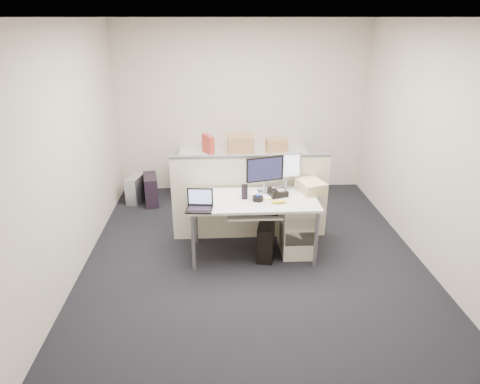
{
  "coord_description": "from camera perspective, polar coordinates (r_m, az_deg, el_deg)",
  "views": [
    {
      "loc": [
        -0.41,
        -4.58,
        2.7
      ],
      "look_at": [
        -0.15,
        0.15,
        0.76
      ],
      "focal_mm": 32.0,
      "sensor_mm": 36.0,
      "label": 1
    }
  ],
  "objects": [
    {
      "name": "back_counter",
      "position": [
        6.93,
        0.41,
        2.53
      ],
      "size": [
        2.0,
        0.6,
        0.72
      ],
      "primitive_type": "cube",
      "color": "beige",
      "rests_on": "floor"
    },
    {
      "name": "manila_folders",
      "position": [
        5.27,
        9.42,
        0.77
      ],
      "size": [
        0.37,
        0.42,
        0.13
      ],
      "primitive_type": "cube",
      "rotation": [
        0.0,
        0.0,
        0.29
      ],
      "color": "tan",
      "rests_on": "desk"
    },
    {
      "name": "desk",
      "position": [
        5.03,
        1.76,
        -1.62
      ],
      "size": [
        1.5,
        0.75,
        0.73
      ],
      "color": "silver",
      "rests_on": "floor"
    },
    {
      "name": "red_binder",
      "position": [
        6.67,
        -4.28,
        6.28
      ],
      "size": [
        0.2,
        0.33,
        0.3
      ],
      "primitive_type": "cube",
      "rotation": [
        0.0,
        0.0,
        0.42
      ],
      "color": "#BD342B",
      "rests_on": "back_counter"
    },
    {
      "name": "wall_right",
      "position": [
        5.35,
        23.85,
        5.73
      ],
      "size": [
        0.02,
        4.5,
        2.7
      ],
      "primitive_type": "cube",
      "color": "beige",
      "rests_on": "ground"
    },
    {
      "name": "trackball",
      "position": [
        4.95,
        2.4,
        -0.88
      ],
      "size": [
        0.15,
        0.15,
        0.05
      ],
      "primitive_type": "cylinder",
      "rotation": [
        0.0,
        0.0,
        -0.18
      ],
      "color": "black",
      "rests_on": "desk"
    },
    {
      "name": "wall_back",
      "position": [
        6.98,
        0.27,
        11.1
      ],
      "size": [
        4.0,
        0.02,
        2.7
      ],
      "primitive_type": "cube",
      "color": "beige",
      "rests_on": "ground"
    },
    {
      "name": "monitor_small",
      "position": [
        5.27,
        6.14,
        2.77
      ],
      "size": [
        0.39,
        0.24,
        0.44
      ],
      "primitive_type": "cube",
      "rotation": [
        0.0,
        0.0,
        0.16
      ],
      "color": "#B7B7BC",
      "rests_on": "desk"
    },
    {
      "name": "floor",
      "position": [
        5.34,
        1.68,
        -8.2
      ],
      "size": [
        4.0,
        4.5,
        0.01
      ],
      "primitive_type": "cube",
      "color": "black",
      "rests_on": "ground"
    },
    {
      "name": "keyboard_tray",
      "position": [
        4.89,
        1.93,
        -2.95
      ],
      "size": [
        0.62,
        0.32,
        0.02
      ],
      "primitive_type": "cube",
      "color": "silver",
      "rests_on": "desk"
    },
    {
      "name": "cardboard_box_right",
      "position": [
        6.72,
        4.89,
        6.08
      ],
      "size": [
        0.33,
        0.26,
        0.23
      ],
      "primitive_type": "cube",
      "rotation": [
        0.0,
        0.0,
        0.03
      ],
      "color": "#AC704F",
      "rests_on": "back_counter"
    },
    {
      "name": "keyboard",
      "position": [
        4.92,
        2.48,
        -2.48
      ],
      "size": [
        0.5,
        0.28,
        0.03
      ],
      "primitive_type": "cube",
      "rotation": [
        0.0,
        0.0,
        -0.24
      ],
      "color": "black",
      "rests_on": "keyboard_tray"
    },
    {
      "name": "laptop",
      "position": [
        4.69,
        -5.49,
        -1.22
      ],
      "size": [
        0.31,
        0.24,
        0.22
      ],
      "primitive_type": "cube",
      "rotation": [
        0.0,
        0.0,
        -0.09
      ],
      "color": "black",
      "rests_on": "desk"
    },
    {
      "name": "sticky_pad",
      "position": [
        5.02,
        3.82,
        -0.82
      ],
      "size": [
        0.1,
        0.1,
        0.01
      ],
      "primitive_type": "cube",
      "rotation": [
        0.0,
        0.0,
        -0.36
      ],
      "color": "yellow",
      "rests_on": "desk"
    },
    {
      "name": "paper_stack",
      "position": [
        5.12,
        2.75,
        -0.32
      ],
      "size": [
        0.23,
        0.28,
        0.01
      ],
      "primitive_type": "cube",
      "rotation": [
        0.0,
        0.0,
        0.02
      ],
      "color": "white",
      "rests_on": "desk"
    },
    {
      "name": "monitor_main",
      "position": [
        5.1,
        3.31,
        2.28
      ],
      "size": [
        0.49,
        0.29,
        0.46
      ],
      "primitive_type": "cube",
      "rotation": [
        0.0,
        0.0,
        0.26
      ],
      "color": "black",
      "rests_on": "desk"
    },
    {
      "name": "pc_tower_spare_silver",
      "position": [
        6.92,
        -13.69,
        0.47
      ],
      "size": [
        0.28,
        0.47,
        0.41
      ],
      "primitive_type": "cube",
      "rotation": [
        0.0,
        0.0,
        -0.24
      ],
      "color": "#B7B7BC",
      "rests_on": "floor"
    },
    {
      "name": "pc_tower_spare_dark",
      "position": [
        6.77,
        -11.78,
        0.33
      ],
      "size": [
        0.28,
        0.51,
        0.45
      ],
      "primitive_type": "cube",
      "rotation": [
        0.0,
        0.0,
        0.18
      ],
      "color": "black",
      "rests_on": "floor"
    },
    {
      "name": "wall_front",
      "position": [
        2.73,
        5.9,
        -7.54
      ],
      "size": [
        4.0,
        0.02,
        2.7
      ],
      "primitive_type": "cube",
      "color": "beige",
      "rests_on": "ground"
    },
    {
      "name": "cellphone",
      "position": [
        5.19,
        2.69,
        0.04
      ],
      "size": [
        0.06,
        0.12,
        0.02
      ],
      "primitive_type": "cube",
      "rotation": [
        0.0,
        0.0,
        -0.03
      ],
      "color": "black",
      "rests_on": "desk"
    },
    {
      "name": "cubicle_partition",
      "position": [
        5.48,
        1.36,
        -0.83
      ],
      "size": [
        2.0,
        0.06,
        1.1
      ],
      "primitive_type": "cube",
      "color": "beige",
      "rests_on": "floor"
    },
    {
      "name": "desk_phone",
      "position": [
        5.1,
        5.06,
        -0.16
      ],
      "size": [
        0.25,
        0.22,
        0.07
      ],
      "primitive_type": "cube",
      "rotation": [
        0.0,
        0.0,
        0.31
      ],
      "color": "black",
      "rests_on": "desk"
    },
    {
      "name": "cardboard_box_left",
      "position": [
        6.66,
        0.05,
        6.32
      ],
      "size": [
        0.41,
        0.31,
        0.3
      ],
      "primitive_type": "cube",
      "rotation": [
        0.0,
        0.0,
        0.01
      ],
      "color": "#AC704F",
      "rests_on": "back_counter"
    },
    {
      "name": "ceiling",
      "position": [
        4.6,
        2.08,
        22.25
      ],
      "size": [
        4.0,
        4.5,
        0.01
      ],
      "primitive_type": "cube",
      "color": "white",
      "rests_on": "ground"
    },
    {
      "name": "banana",
      "position": [
        4.89,
        5.19,
        -1.32
      ],
      "size": [
        0.2,
        0.06,
        0.04
      ],
      "primitive_type": "ellipsoid",
      "rotation": [
        0.0,
        0.0,
        0.08
      ],
      "color": "gold",
      "rests_on": "desk"
    },
    {
      "name": "wall_left",
      "position": [
        5.04,
        -21.55,
        5.14
      ],
      "size": [
        0.02,
        4.5,
        2.7
      ],
      "primitive_type": "cube",
      "color": "beige",
      "rests_on": "ground"
    },
    {
      "name": "travel_mug",
      "position": [
        4.99,
        0.62,
        -0.04
      ],
      "size": [
        0.09,
        0.09,
        0.16
      ],
      "primitive_type": "cylinder",
      "rotation": [
        0.0,
        0.0,
        0.21
      ],
      "color": "black",
      "rests_on": "desk"
    },
    {
      "name": "drawer_pedestal",
      "position": [
        5.29,
        7.64,
        -4.61
      ],
      "size": [
        0.4,
        0.55,
        0.65
      ],
      "primitive_type": "cube",
      "color": "beige",
      "rests_on": "floor"
    },
    {
      "name": "pc_tower_desk",
      "position": [
        5.2,
        3.49,
        -6.32
      ],
      "size": [
        0.27,
        0.49,
        0.43
      ],
      "primitive_type": "cube",
      "rotation": [
        0.0,
        0.0,
        -0.19
      ],
      "color": "black",
      "rests_on": "floor"
    }
  ]
}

